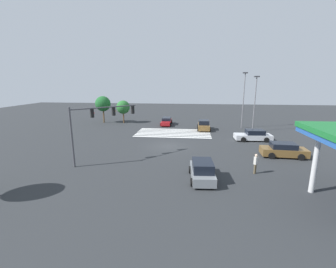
% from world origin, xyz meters
% --- Properties ---
extents(ground_plane, '(115.28, 115.28, 0.00)m').
position_xyz_m(ground_plane, '(0.00, 0.00, 0.00)').
color(ground_plane, '#2B2D30').
extents(crosswalk_markings, '(11.62, 6.30, 0.01)m').
position_xyz_m(crosswalk_markings, '(0.00, -7.64, 0.00)').
color(crosswalk_markings, silver).
rests_on(crosswalk_markings, ground_plane).
extents(traffic_signal_mast, '(4.95, 4.95, 5.67)m').
position_xyz_m(traffic_signal_mast, '(6.26, 6.26, 4.25)').
color(traffic_signal_mast, '#47474C').
rests_on(traffic_signal_mast, ground_plane).
extents(car_0, '(4.97, 2.37, 1.51)m').
position_xyz_m(car_0, '(-11.38, -4.15, 0.70)').
color(car_0, silver).
rests_on(car_0, ground_plane).
extents(car_1, '(2.15, 4.19, 1.67)m').
position_xyz_m(car_1, '(-4.89, -10.55, 0.78)').
color(car_1, brown).
rests_on(car_1, ground_plane).
extents(car_2, '(2.24, 4.23, 1.64)m').
position_xyz_m(car_2, '(-3.89, 9.58, 0.77)').
color(car_2, gray).
rests_on(car_2, ground_plane).
extents(car_3, '(2.03, 4.89, 1.36)m').
position_xyz_m(car_3, '(1.91, -14.57, 0.65)').
color(car_3, maroon).
rests_on(car_3, ground_plane).
extents(car_4, '(4.71, 2.37, 1.53)m').
position_xyz_m(car_4, '(-12.78, 2.70, 0.73)').
color(car_4, brown).
rests_on(car_4, ground_plane).
extents(pedestrian, '(0.41, 0.41, 1.79)m').
position_xyz_m(pedestrian, '(-8.56, 7.79, 1.01)').
color(pedestrian, brown).
rests_on(pedestrian, ground_plane).
extents(street_light_pole_a, '(0.80, 0.36, 8.82)m').
position_xyz_m(street_light_pole_a, '(-12.79, -10.30, 5.22)').
color(street_light_pole_a, slate).
rests_on(street_light_pole_a, ground_plane).
extents(street_light_pole_b, '(0.80, 0.36, 9.49)m').
position_xyz_m(street_light_pole_b, '(-11.58, -13.00, 5.57)').
color(street_light_pole_b, slate).
rests_on(street_light_pole_b, ground_plane).
extents(tree_corner_a, '(2.97, 2.97, 5.23)m').
position_xyz_m(tree_corner_a, '(14.58, -15.52, 3.73)').
color(tree_corner_a, brown).
rests_on(tree_corner_a, ground_plane).
extents(tree_corner_c, '(2.60, 2.60, 4.42)m').
position_xyz_m(tree_corner_c, '(10.54, -15.56, 3.10)').
color(tree_corner_c, brown).
rests_on(tree_corner_c, ground_plane).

